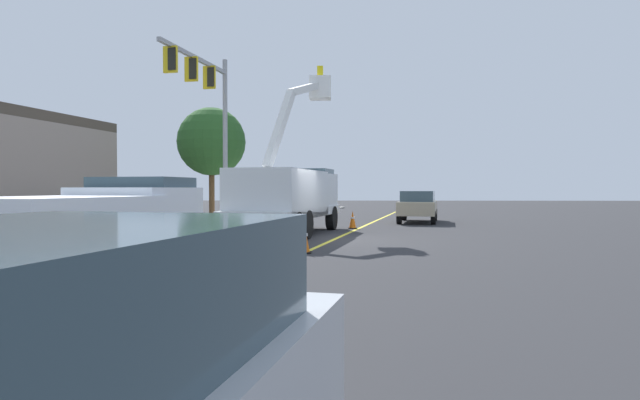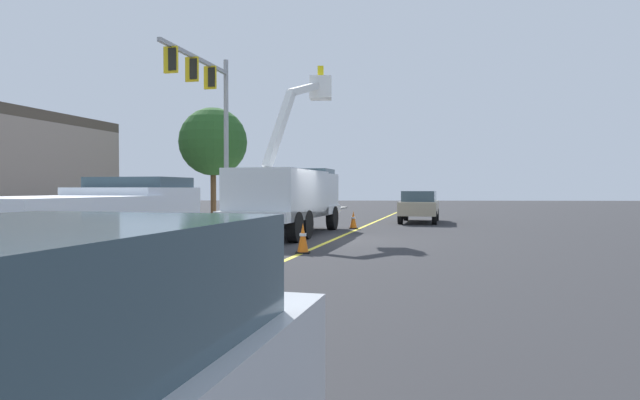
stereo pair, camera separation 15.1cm
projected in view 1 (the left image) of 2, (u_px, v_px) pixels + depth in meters
name	position (u px, v px, depth m)	size (l,w,h in m)	color
ground	(334.00, 240.00, 18.77)	(120.00, 120.00, 0.00)	#2D2D30
sidewalk_far_side	(152.00, 234.00, 20.50)	(60.00, 3.60, 0.12)	#B2ADA3
lane_centre_stripe	(334.00, 240.00, 18.77)	(50.00, 0.16, 0.01)	yellow
utility_bucket_truck	(290.00, 194.00, 20.88)	(8.54, 4.15, 6.93)	silver
service_pickup_truck	(96.00, 228.00, 9.46)	(5.91, 3.22, 2.06)	white
passing_minivan	(418.00, 204.00, 28.35)	(5.09, 2.86, 1.69)	tan
traffic_cone_leading	(52.00, 312.00, 6.10)	(0.40, 0.40, 0.81)	black
traffic_cone_mid_front	(304.00, 238.00, 14.84)	(0.40, 0.40, 0.85)	black
traffic_cone_mid_rear	(353.00, 220.00, 23.88)	(0.40, 0.40, 0.81)	black
traffic_signal_mast	(208.00, 102.00, 22.92)	(5.81, 1.43, 7.87)	gray
street_tree_right	(212.00, 142.00, 30.11)	(3.90, 3.90, 6.46)	brown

